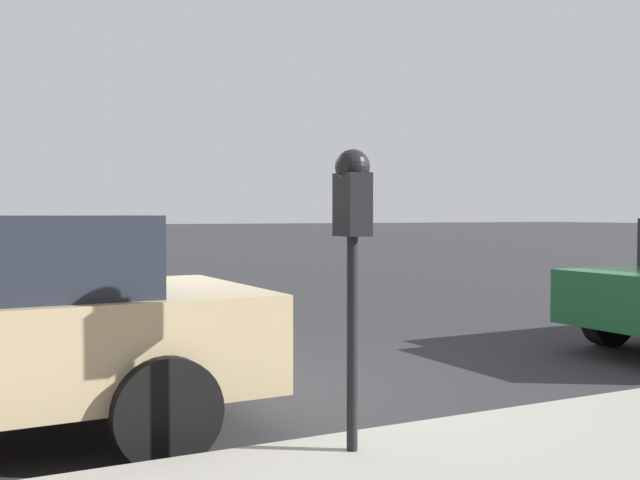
# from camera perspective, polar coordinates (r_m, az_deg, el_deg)

# --- Properties ---
(ground_plane) EXTENTS (220.00, 220.00, 0.00)m
(ground_plane) POSITION_cam_1_polar(r_m,az_deg,el_deg) (6.39, -12.47, -11.17)
(ground_plane) COLOR #2B2B2D
(parking_meter) EXTENTS (0.21, 0.19, 1.63)m
(parking_meter) POSITION_cam_1_polar(r_m,az_deg,el_deg) (4.02, 2.48, 1.50)
(parking_meter) COLOR black
(parking_meter) RESTS_ON sidewalk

